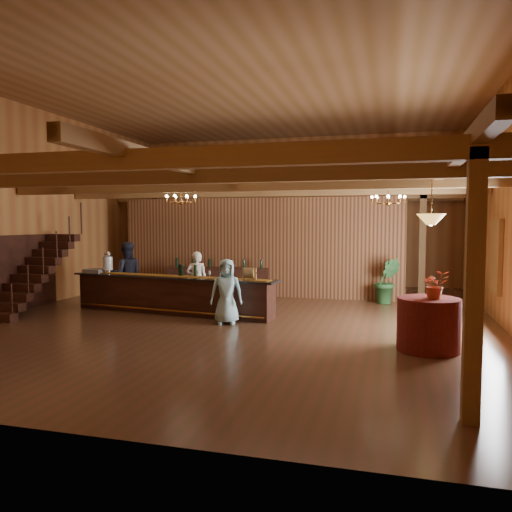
% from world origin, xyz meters
% --- Properties ---
extents(floor, '(14.00, 14.00, 0.00)m').
position_xyz_m(floor, '(0.00, 0.00, 0.00)').
color(floor, brown).
rests_on(floor, ground).
extents(ceiling, '(14.00, 14.00, 0.00)m').
position_xyz_m(ceiling, '(0.00, 0.00, 5.50)').
color(ceiling, '#976841').
rests_on(ceiling, wall_back).
extents(wall_back, '(12.00, 0.10, 5.50)m').
position_xyz_m(wall_back, '(0.00, 7.00, 2.75)').
color(wall_back, '#AA6F37').
rests_on(wall_back, floor).
extents(wall_front, '(12.00, 0.10, 5.50)m').
position_xyz_m(wall_front, '(0.00, -7.00, 2.75)').
color(wall_front, '#AA6F37').
rests_on(wall_front, floor).
extents(wall_left, '(0.10, 14.00, 5.50)m').
position_xyz_m(wall_left, '(-6.00, 0.00, 2.75)').
color(wall_left, '#AA6F37').
rests_on(wall_left, floor).
extents(wall_right, '(0.10, 14.00, 5.50)m').
position_xyz_m(wall_right, '(6.00, 0.00, 2.75)').
color(wall_right, '#AA6F37').
rests_on(wall_right, floor).
extents(beam_grid, '(11.90, 13.90, 0.39)m').
position_xyz_m(beam_grid, '(0.00, 0.51, 3.24)').
color(beam_grid, brown).
rests_on(beam_grid, wall_left).
extents(support_posts, '(9.20, 10.20, 3.20)m').
position_xyz_m(support_posts, '(0.00, -0.50, 1.60)').
color(support_posts, brown).
rests_on(support_posts, floor).
extents(partition_wall, '(9.00, 0.18, 3.10)m').
position_xyz_m(partition_wall, '(-0.50, 3.50, 1.55)').
color(partition_wall, brown).
rests_on(partition_wall, floor).
extents(window_right_back, '(0.12, 1.05, 1.75)m').
position_xyz_m(window_right_back, '(5.95, 1.00, 1.55)').
color(window_right_back, white).
rests_on(window_right_back, wall_right).
extents(staircase, '(1.00, 2.80, 2.00)m').
position_xyz_m(staircase, '(-5.45, -0.74, 1.00)').
color(staircase, '#3F1F15').
rests_on(staircase, floor).
extents(backroom_boxes, '(4.10, 0.60, 1.10)m').
position_xyz_m(backroom_boxes, '(-0.29, 5.50, 0.53)').
color(backroom_boxes, '#3F1F15').
rests_on(backroom_boxes, floor).
extents(tasting_bar, '(5.80, 1.47, 0.97)m').
position_xyz_m(tasting_bar, '(-1.85, 0.03, 0.49)').
color(tasting_bar, '#3F1F15').
rests_on(tasting_bar, floor).
extents(beverage_dispenser, '(0.26, 0.26, 0.60)m').
position_xyz_m(beverage_dispenser, '(-3.90, 0.35, 1.25)').
color(beverage_dispenser, silver).
rests_on(beverage_dispenser, tasting_bar).
extents(glass_rack_tray, '(0.50, 0.50, 0.10)m').
position_xyz_m(glass_rack_tray, '(-4.25, 0.30, 1.01)').
color(glass_rack_tray, gray).
rests_on(glass_rack_tray, tasting_bar).
extents(raffle_drum, '(0.34, 0.24, 0.30)m').
position_xyz_m(raffle_drum, '(0.32, -0.30, 1.14)').
color(raffle_drum, olive).
rests_on(raffle_drum, tasting_bar).
extents(bar_bottle_0, '(0.07, 0.07, 0.30)m').
position_xyz_m(bar_bottle_0, '(-1.67, 0.12, 1.11)').
color(bar_bottle_0, black).
rests_on(bar_bottle_0, tasting_bar).
extents(bar_bottle_1, '(0.07, 0.07, 0.30)m').
position_xyz_m(bar_bottle_1, '(-1.61, 0.11, 1.11)').
color(bar_bottle_1, black).
rests_on(bar_bottle_1, tasting_bar).
extents(bar_bottle_2, '(0.07, 0.07, 0.30)m').
position_xyz_m(bar_bottle_2, '(-1.22, 0.06, 1.11)').
color(bar_bottle_2, black).
rests_on(bar_bottle_2, tasting_bar).
extents(backbar_shelf, '(3.25, 0.96, 0.90)m').
position_xyz_m(backbar_shelf, '(-1.68, 3.08, 0.45)').
color(backbar_shelf, '#3F1F15').
rests_on(backbar_shelf, floor).
extents(round_table, '(1.12, 1.12, 0.97)m').
position_xyz_m(round_table, '(4.25, -2.18, 0.48)').
color(round_table, maroon).
rests_on(round_table, floor).
extents(chandelier_left, '(0.80, 0.80, 0.43)m').
position_xyz_m(chandelier_left, '(-1.53, -0.07, 2.93)').
color(chandelier_left, '#B1712D').
rests_on(chandelier_left, beam_grid).
extents(chandelier_right, '(0.80, 0.80, 0.46)m').
position_xyz_m(chandelier_right, '(3.48, 0.77, 2.89)').
color(chandelier_right, '#B1712D').
rests_on(chandelier_right, beam_grid).
extents(pendant_lamp, '(0.52, 0.52, 0.90)m').
position_xyz_m(pendant_lamp, '(4.25, -2.18, 2.40)').
color(pendant_lamp, '#B1712D').
rests_on(pendant_lamp, beam_grid).
extents(bartender, '(0.64, 0.50, 1.56)m').
position_xyz_m(bartender, '(-1.44, 0.70, 0.78)').
color(bartender, white).
rests_on(bartender, floor).
extents(staff_second, '(1.09, 1.02, 1.78)m').
position_xyz_m(staff_second, '(-3.59, 0.81, 0.89)').
color(staff_second, '#232638').
rests_on(staff_second, floor).
extents(guest, '(0.83, 0.63, 1.51)m').
position_xyz_m(guest, '(-0.07, -0.88, 0.75)').
color(guest, '#9DD0D6').
rests_on(guest, floor).
extents(floor_plant, '(0.80, 0.68, 1.32)m').
position_xyz_m(floor_plant, '(3.48, 3.01, 0.66)').
color(floor_plant, '#265325').
rests_on(floor_plant, floor).
extents(table_flowers, '(0.56, 0.52, 0.52)m').
position_xyz_m(table_flowers, '(4.35, -2.26, 1.23)').
color(table_flowers, '#C24B2B').
rests_on(table_flowers, round_table).
extents(table_vase, '(0.18, 0.18, 0.28)m').
position_xyz_m(table_vase, '(4.38, -2.06, 1.11)').
color(table_vase, '#B1712D').
rests_on(table_vase, round_table).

